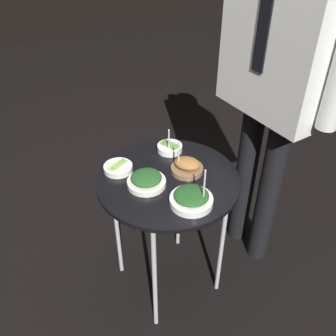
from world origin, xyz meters
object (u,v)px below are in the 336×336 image
Objects in this scene: serving_cart at (168,188)px; waiter_figure at (280,57)px; bowl_asparagus_near_rim at (170,148)px; bowl_spinach_center at (146,180)px; bowl_roast_mid_left at (187,166)px; bowl_asparagus_front_center at (118,168)px; bowl_spinach_back_right at (191,199)px.

serving_cart is 0.39× the size of waiter_figure.
bowl_asparagus_near_rim reaches higher than bowl_spinach_center.
bowl_roast_mid_left is 0.97× the size of bowl_spinach_center.
bowl_roast_mid_left is 0.28m from bowl_asparagus_front_center.
bowl_asparagus_near_rim is at bearing -115.57° from waiter_figure.
bowl_roast_mid_left is 1.25× the size of bowl_asparagus_front_center.
bowl_spinach_back_right is 1.41× the size of bowl_asparagus_front_center.
bowl_roast_mid_left is at bearing 150.21° from bowl_spinach_back_right.
waiter_figure reaches higher than serving_cart.
waiter_figure reaches higher than bowl_asparagus_near_rim.
bowl_roast_mid_left is at bearing 56.24° from bowl_asparagus_front_center.
bowl_asparagus_front_center is (-0.16, -0.24, -0.01)m from bowl_roast_mid_left.
bowl_asparagus_near_rim is at bearing 145.48° from serving_cart.
bowl_roast_mid_left reaches higher than bowl_asparagus_near_rim.
bowl_roast_mid_left is 0.09× the size of waiter_figure.
bowl_asparagus_near_rim is at bearing 172.58° from bowl_roast_mid_left.
bowl_spinach_back_right reaches higher than serving_cart.
waiter_figure is (0.03, 0.60, 0.39)m from bowl_spinach_center.
serving_cart is 4.38× the size of bowl_roast_mid_left.
bowl_spinach_center is 0.91× the size of bowl_spinach_back_right.
bowl_asparagus_front_center is 0.07× the size of waiter_figure.
bowl_spinach_back_right reaches higher than bowl_roast_mid_left.
serving_cart is 0.12m from bowl_spinach_center.
bowl_spinach_center is at bearing -93.95° from bowl_roast_mid_left.
waiter_figure is at bearing 86.70° from bowl_spinach_center.
waiter_figure is at bearing 87.00° from bowl_roast_mid_left.
bowl_spinach_center is at bearing -53.34° from bowl_asparagus_near_rim.
bowl_spinach_center is 0.71m from waiter_figure.
bowl_spinach_center is (0.15, -0.21, 0.01)m from bowl_asparagus_near_rim.
bowl_asparagus_front_center is at bearing -123.76° from bowl_roast_mid_left.
bowl_asparagus_near_rim is at bearing 126.66° from bowl_spinach_center.
bowl_asparagus_front_center is at bearing -157.11° from bowl_spinach_back_right.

